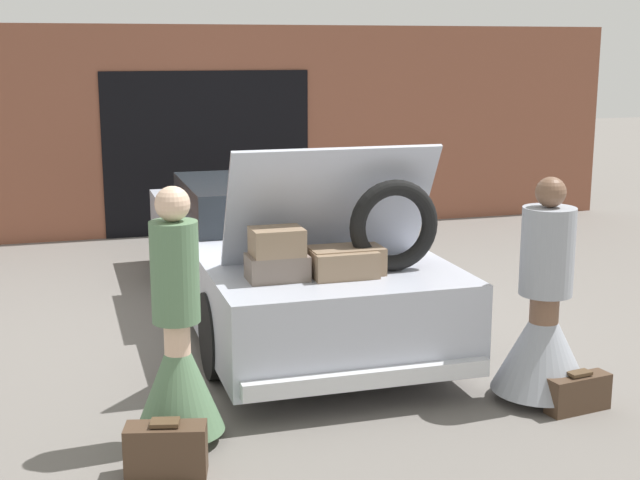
# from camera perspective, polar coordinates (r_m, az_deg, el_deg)

# --- Properties ---
(ground_plane) EXTENTS (40.00, 40.00, 0.00)m
(ground_plane) POSITION_cam_1_polar(r_m,az_deg,el_deg) (8.62, -2.64, -4.67)
(ground_plane) COLOR slate
(garage_wall_back) EXTENTS (12.00, 0.14, 2.80)m
(garage_wall_back) POSITION_cam_1_polar(r_m,az_deg,el_deg) (12.24, -7.26, 6.92)
(garage_wall_back) COLOR brown
(garage_wall_back) RESTS_ON ground_plane
(car) EXTENTS (1.92, 5.17, 1.80)m
(car) POSITION_cam_1_polar(r_m,az_deg,el_deg) (8.45, -2.65, -0.82)
(car) COLOR #B2B7C6
(car) RESTS_ON ground_plane
(person_left) EXTENTS (0.58, 0.58, 1.68)m
(person_left) POSITION_cam_1_polar(r_m,az_deg,el_deg) (5.77, -9.09, -7.18)
(person_left) COLOR beige
(person_left) RESTS_ON ground_plane
(person_right) EXTENTS (0.71, 0.71, 1.63)m
(person_right) POSITION_cam_1_polar(r_m,az_deg,el_deg) (6.58, 14.11, -5.21)
(person_right) COLOR brown
(person_right) RESTS_ON ground_plane
(suitcase_beside_left_person) EXTENTS (0.51, 0.31, 0.35)m
(suitcase_beside_left_person) POSITION_cam_1_polar(r_m,az_deg,el_deg) (5.52, -9.82, -13.09)
(suitcase_beside_left_person) COLOR #473323
(suitcase_beside_left_person) RESTS_ON ground_plane
(suitcase_beside_right_person) EXTENTS (0.49, 0.22, 0.29)m
(suitcase_beside_right_person) POSITION_cam_1_polar(r_m,az_deg,el_deg) (6.58, 16.20, -9.39)
(suitcase_beside_right_person) COLOR #473323
(suitcase_beside_right_person) RESTS_ON ground_plane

